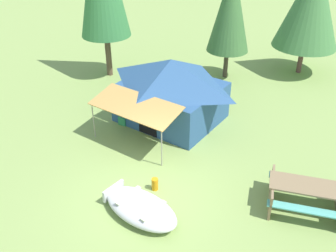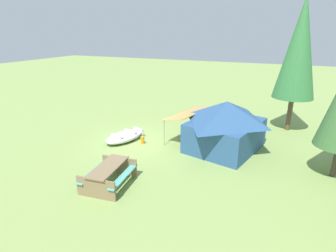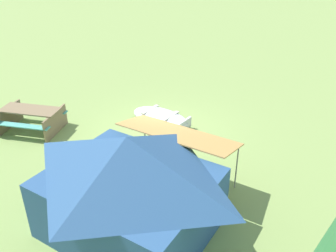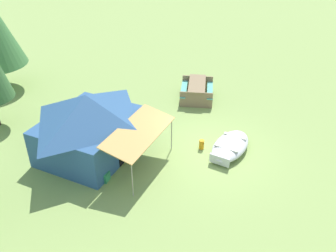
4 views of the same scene
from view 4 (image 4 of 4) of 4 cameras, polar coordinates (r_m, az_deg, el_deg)
The scene contains 6 objects.
ground_plane at distance 13.80m, azimuth 6.09°, elevation -3.95°, with size 80.00×80.00×0.00m, color #85A154.
beached_rowboat at distance 13.79m, azimuth 9.58°, elevation -3.07°, with size 2.47×1.76×0.46m.
canvas_cabin_tent at distance 13.34m, azimuth -12.07°, elevation 0.38°, with size 4.26×4.83×2.36m.
picnic_table at distance 17.18m, azimuth 4.49°, elevation 5.76°, with size 2.09×1.67×0.79m.
cooler_box at distance 12.58m, azimuth -10.44°, elevation -7.56°, with size 0.60×0.31×0.32m, color #2E8D57.
fuel_can at distance 13.83m, azimuth 5.20°, elevation -2.87°, with size 0.19×0.19×0.37m, color orange.
Camera 4 is at (-11.17, -0.96, 8.05)m, focal length 39.43 mm.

